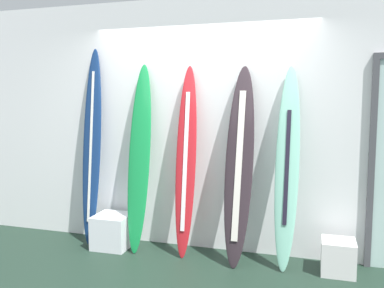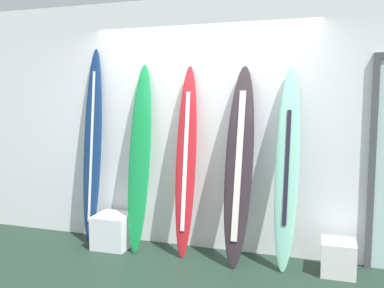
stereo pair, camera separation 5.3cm
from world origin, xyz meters
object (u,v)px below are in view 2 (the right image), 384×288
at_px(surfboard_emerald, 140,159).
at_px(display_block_center, 338,258).
at_px(surfboard_crimson, 186,161).
at_px(surfboard_navy, 93,148).
at_px(display_block_left, 113,231).
at_px(surfboard_seafoam, 287,169).
at_px(surfboard_charcoal, 239,166).

relative_size(surfboard_emerald, display_block_center, 6.33).
distance_m(surfboard_emerald, surfboard_crimson, 0.54).
distance_m(surfboard_navy, display_block_left, 0.99).
height_order(surfboard_navy, surfboard_seafoam, surfboard_navy).
distance_m(surfboard_navy, surfboard_charcoal, 1.77).
xyz_separation_m(surfboard_emerald, surfboard_charcoal, (1.13, -0.04, -0.02)).
bearing_deg(display_block_left, surfboard_crimson, 4.58).
relative_size(surfboard_navy, display_block_center, 6.92).
distance_m(surfboard_navy, surfboard_seafoam, 2.25).
relative_size(surfboard_crimson, display_block_center, 6.24).
height_order(surfboard_emerald, surfboard_seafoam, surfboard_emerald).
bearing_deg(surfboard_crimson, surfboard_navy, 177.64).
relative_size(surfboard_navy, display_block_left, 5.64).
xyz_separation_m(surfboard_navy, display_block_center, (2.75, -0.12, -0.96)).
relative_size(surfboard_crimson, display_block_left, 5.08).
relative_size(surfboard_navy, surfboard_emerald, 1.09).
bearing_deg(surfboard_seafoam, surfboard_crimson, 179.13).
bearing_deg(display_block_center, surfboard_charcoal, 178.95).
bearing_deg(surfboard_charcoal, surfboard_emerald, 177.96).
relative_size(surfboard_charcoal, display_block_center, 6.20).
height_order(surfboard_crimson, surfboard_charcoal, surfboard_crimson).
relative_size(surfboard_emerald, surfboard_charcoal, 1.02).
xyz_separation_m(surfboard_navy, surfboard_seafoam, (2.24, -0.06, -0.12)).
height_order(surfboard_crimson, display_block_center, surfboard_crimson).
distance_m(surfboard_crimson, display_block_left, 1.20).
bearing_deg(surfboard_seafoam, display_block_center, -5.83).
xyz_separation_m(surfboard_navy, surfboard_charcoal, (1.76, -0.10, -0.11)).
xyz_separation_m(surfboard_charcoal, display_block_center, (0.99, -0.02, -0.84)).
height_order(surfboard_crimson, surfboard_seafoam, surfboard_crimson).
xyz_separation_m(surfboard_seafoam, display_block_center, (0.51, -0.05, -0.84)).
bearing_deg(display_block_center, surfboard_emerald, 178.42).
xyz_separation_m(display_block_left, display_block_center, (2.44, 0.00, -0.02)).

